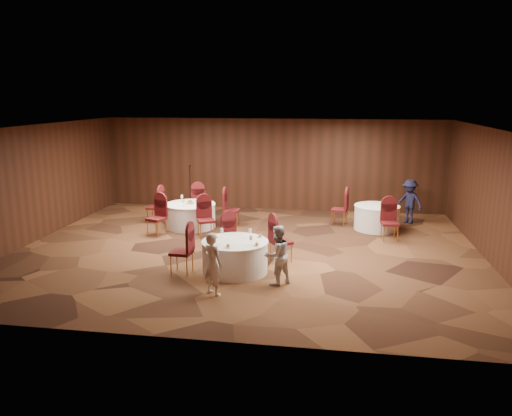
# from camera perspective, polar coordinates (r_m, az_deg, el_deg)

# --- Properties ---
(ground) EXTENTS (12.00, 12.00, 0.00)m
(ground) POSITION_cam_1_polar(r_m,az_deg,el_deg) (13.19, -1.00, -4.83)
(ground) COLOR black
(ground) RESTS_ON ground
(room_shell) EXTENTS (12.00, 12.00, 12.00)m
(room_shell) POSITION_cam_1_polar(r_m,az_deg,el_deg) (12.73, -1.03, 3.63)
(room_shell) COLOR silver
(room_shell) RESTS_ON ground
(table_main) EXTENTS (1.53, 1.53, 0.74)m
(table_main) POSITION_cam_1_polar(r_m,az_deg,el_deg) (11.50, -2.42, -5.54)
(table_main) COLOR white
(table_main) RESTS_ON ground
(table_left) EXTENTS (1.54, 1.54, 0.74)m
(table_left) POSITION_cam_1_polar(r_m,az_deg,el_deg) (15.48, -7.49, -0.84)
(table_left) COLOR white
(table_left) RESTS_ON ground
(table_right) EXTENTS (1.36, 1.36, 0.74)m
(table_right) POSITION_cam_1_polar(r_m,az_deg,el_deg) (15.54, 13.61, -1.04)
(table_right) COLOR white
(table_right) RESTS_ON ground
(chairs_main) EXTENTS (2.79, 2.01, 1.00)m
(chairs_main) POSITION_cam_1_polar(r_m,az_deg,el_deg) (12.08, -3.03, -4.02)
(chairs_main) COLOR #3E0C10
(chairs_main) RESTS_ON ground
(chairs_left) EXTENTS (3.06, 3.05, 1.00)m
(chairs_left) POSITION_cam_1_polar(r_m,az_deg,el_deg) (15.49, -7.59, -0.36)
(chairs_left) COLOR #3E0C10
(chairs_left) RESTS_ON ground
(chairs_right) EXTENTS (1.99, 2.10, 1.00)m
(chairs_right) POSITION_cam_1_polar(r_m,az_deg,el_deg) (15.09, 12.15, -0.88)
(chairs_right) COLOR #3E0C10
(chairs_right) RESTS_ON ground
(tabletop_main) EXTENTS (1.09, 1.05, 0.22)m
(tabletop_main) POSITION_cam_1_polar(r_m,az_deg,el_deg) (11.29, -1.70, -3.43)
(tabletop_main) COLOR silver
(tabletop_main) RESTS_ON table_main
(tabletop_left) EXTENTS (0.90, 0.76, 0.22)m
(tabletop_left) POSITION_cam_1_polar(r_m,az_deg,el_deg) (15.39, -7.51, 0.78)
(tabletop_left) COLOR silver
(tabletop_left) RESTS_ON table_left
(tabletop_right) EXTENTS (0.08, 0.08, 0.22)m
(tabletop_right) POSITION_cam_1_polar(r_m,az_deg,el_deg) (15.24, 14.44, 0.67)
(tabletop_right) COLOR silver
(tabletop_right) RESTS_ON table_right
(mic_stand) EXTENTS (0.24, 0.24, 1.66)m
(mic_stand) POSITION_cam_1_polar(r_m,az_deg,el_deg) (17.45, -7.49, 1.09)
(mic_stand) COLOR black
(mic_stand) RESTS_ON ground
(woman_a) EXTENTS (0.57, 0.51, 1.31)m
(woman_a) POSITION_cam_1_polar(r_m,az_deg,el_deg) (10.17, -4.98, -6.37)
(woman_a) COLOR silver
(woman_a) RESTS_ON ground
(woman_b) EXTENTS (0.80, 0.79, 1.30)m
(woman_b) POSITION_cam_1_polar(r_m,az_deg,el_deg) (10.69, 2.42, -5.41)
(woman_b) COLOR silver
(woman_b) RESTS_ON ground
(man_c) EXTENTS (1.04, 0.98, 1.41)m
(man_c) POSITION_cam_1_polar(r_m,az_deg,el_deg) (16.51, 17.13, 0.72)
(man_c) COLOR black
(man_c) RESTS_ON ground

